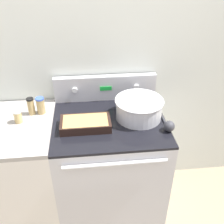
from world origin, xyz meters
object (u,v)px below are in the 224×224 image
(spice_jar_blue_cap, at_px, (41,106))
(spice_jar_black_cap, at_px, (31,106))
(casserole_dish, at_px, (86,123))
(ladle, at_px, (169,125))
(spice_jar_white_cap, at_px, (18,116))
(mixing_bowl, at_px, (139,107))

(spice_jar_blue_cap, xyz_separation_m, spice_jar_black_cap, (-0.07, -0.00, 0.00))
(casserole_dish, xyz_separation_m, spice_jar_blue_cap, (-0.31, 0.19, 0.04))
(ladle, bearing_deg, casserole_dish, 171.21)
(casserole_dish, relative_size, spice_jar_black_cap, 2.64)
(spice_jar_blue_cap, relative_size, spice_jar_white_cap, 1.35)
(ladle, bearing_deg, spice_jar_black_cap, 163.38)
(ladle, relative_size, spice_jar_white_cap, 2.95)
(ladle, distance_m, spice_jar_black_cap, 0.96)
(mixing_bowl, xyz_separation_m, casserole_dish, (-0.38, -0.09, -0.05))
(mixing_bowl, bearing_deg, spice_jar_white_cap, 179.35)
(spice_jar_black_cap, distance_m, spice_jar_white_cap, 0.12)
(mixing_bowl, bearing_deg, ladle, -45.28)
(spice_jar_black_cap, bearing_deg, ladle, -16.62)
(casserole_dish, bearing_deg, ladle, -8.79)
(casserole_dish, xyz_separation_m, spice_jar_black_cap, (-0.38, 0.19, 0.04))
(casserole_dish, height_order, spice_jar_black_cap, spice_jar_black_cap)
(spice_jar_blue_cap, bearing_deg, spice_jar_black_cap, -176.45)
(ladle, xyz_separation_m, spice_jar_blue_cap, (-0.85, 0.28, 0.04))
(casserole_dish, bearing_deg, spice_jar_blue_cap, 147.95)
(casserole_dish, relative_size, ladle, 1.24)
(spice_jar_black_cap, height_order, spice_jar_white_cap, spice_jar_black_cap)
(mixing_bowl, height_order, ladle, mixing_bowl)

